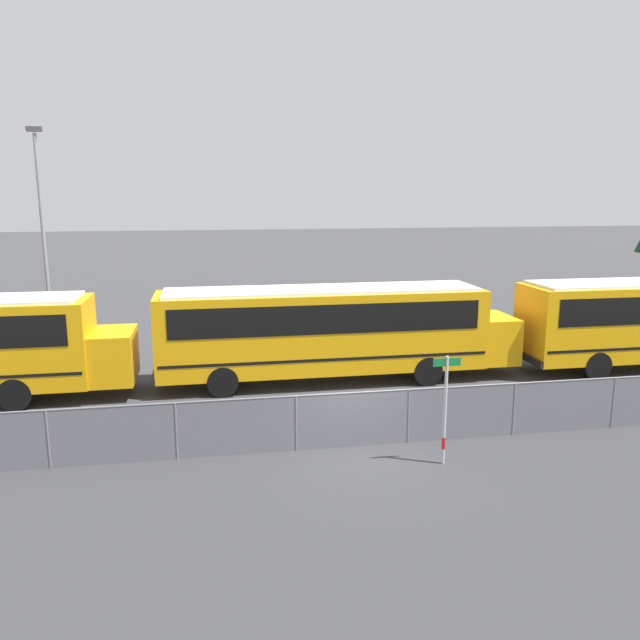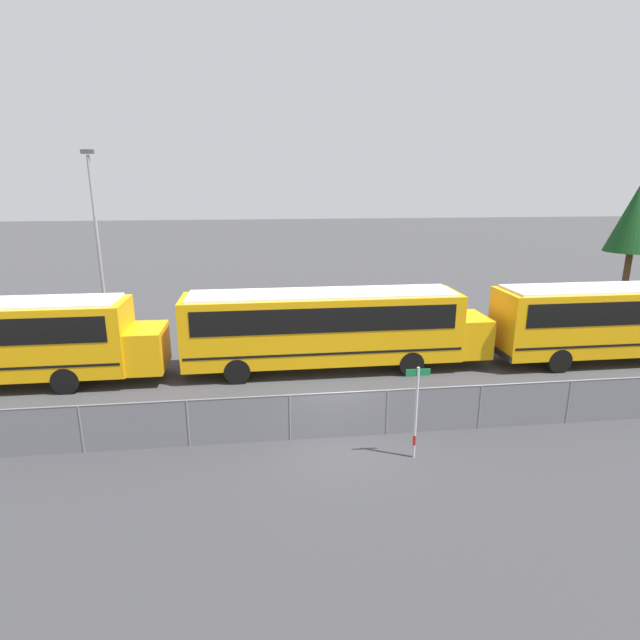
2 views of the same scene
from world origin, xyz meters
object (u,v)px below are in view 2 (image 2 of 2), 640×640
Objects in this scene: school_bus_4 at (630,317)px; light_pole at (97,237)px; school_bus_3 at (329,324)px; tree_3 at (636,219)px; street_sign at (416,410)px.

school_bus_4 is 25.72m from light_pole.
light_pole reaches higher than school_bus_3.
light_pole is at bearing -172.30° from tree_3.
light_pole is 33.95m from tree_3.
street_sign is 19.37m from light_pole.
light_pole is at bearing 130.88° from street_sign.
street_sign is at bearing -149.91° from school_bus_4.
school_bus_4 is at bearing -127.48° from tree_3.
school_bus_3 reaches higher than street_sign.
tree_3 is (22.62, 11.58, 3.40)m from school_bus_3.
school_bus_3 is 1.68× the size of tree_3.
tree_3 is at bearing 52.52° from school_bus_4.
school_bus_3 is 4.65× the size of street_sign.
tree_3 is (9.21, 12.02, 3.40)m from school_bus_4.
school_bus_3 is at bearing -152.89° from tree_3.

